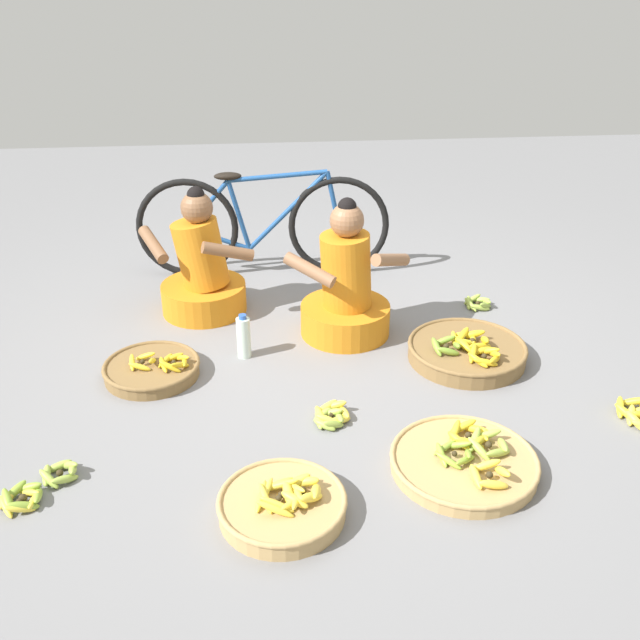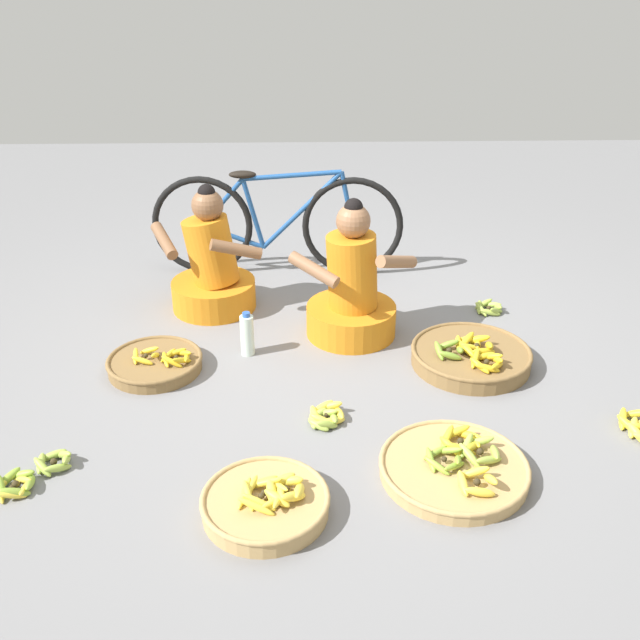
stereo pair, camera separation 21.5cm
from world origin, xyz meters
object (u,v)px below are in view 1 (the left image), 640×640
loose_bananas_near_bicycle (330,416)px  water_bottle (244,337)px  vendor_woman_front (346,292)px  bicycle_leaning (263,225)px  loose_bananas_back_center (478,303)px  vendor_woman_behind (202,273)px  banana_basket_front_center (465,461)px  banana_basket_front_left (467,351)px  loose_bananas_front_right (640,414)px  loose_bananas_mid_right (37,488)px  banana_basket_mid_left (152,368)px  banana_basket_back_left (283,504)px

loose_bananas_near_bicycle → water_bottle: 0.78m
vendor_woman_front → bicycle_leaning: bearing=116.2°
bicycle_leaning → loose_bananas_back_center: size_ratio=8.75×
vendor_woman_front → loose_bananas_near_bicycle: 0.93m
vendor_woman_behind → bicycle_leaning: 0.67m
bicycle_leaning → vendor_woman_behind: bearing=-125.8°
banana_basket_front_center → banana_basket_front_left: bearing=73.8°
vendor_woman_behind → water_bottle: bearing=-67.3°
banana_basket_front_left → loose_bananas_front_right: banana_basket_front_left is taller
banana_basket_front_center → loose_bananas_near_bicycle: banana_basket_front_center is taller
vendor_woman_behind → bicycle_leaning: vendor_woman_behind is taller
loose_bananas_back_center → loose_bananas_front_right: size_ratio=0.69×
vendor_woman_behind → banana_basket_front_center: (1.20, -1.66, -0.21)m
bicycle_leaning → loose_bananas_front_right: bicycle_leaning is taller
bicycle_leaning → water_bottle: bicycle_leaning is taller
water_bottle → loose_bananas_mid_right: bearing=-129.1°
banana_basket_mid_left → banana_basket_front_center: size_ratio=0.79×
vendor_woman_behind → banana_basket_front_center: size_ratio=1.24×
vendor_woman_front → banana_basket_front_center: vendor_woman_front is taller
loose_bananas_mid_right → loose_bananas_front_right: bearing=5.6°
vendor_woman_behind → banana_basket_back_left: 1.92m
banana_basket_front_center → water_bottle: water_bottle is taller
vendor_woman_behind → banana_basket_mid_left: size_ratio=1.56×
bicycle_leaning → water_bottle: 1.16m
banana_basket_front_left → loose_bananas_near_bicycle: (-0.81, -0.50, -0.03)m
loose_bananas_near_bicycle → loose_bananas_front_right: bearing=-5.1°
banana_basket_back_left → banana_basket_front_center: (0.80, 0.21, -0.01)m
bicycle_leaning → banana_basket_back_left: (0.01, -2.41, -0.31)m
loose_bananas_back_center → water_bottle: (-1.47, -0.48, 0.09)m
vendor_woman_behind → banana_basket_back_left: vendor_woman_behind is taller
banana_basket_front_left → loose_bananas_near_bicycle: bearing=-148.0°
loose_bananas_front_right → bicycle_leaning: bearing=132.2°
banana_basket_mid_left → loose_bananas_back_center: banana_basket_mid_left is taller
vendor_woman_front → banana_basket_mid_left: bearing=-160.6°
loose_bananas_back_center → bicycle_leaning: bearing=153.8°
banana_basket_front_center → loose_bananas_front_right: 0.97m
loose_bananas_front_right → water_bottle: water_bottle is taller
banana_basket_back_left → loose_bananas_back_center: banana_basket_back_left is taller
loose_bananas_near_bicycle → banana_basket_front_left: bearing=32.0°
vendor_woman_behind → loose_bananas_near_bicycle: size_ratio=3.48×
banana_basket_front_center → loose_bananas_back_center: banana_basket_front_center is taller
vendor_woman_behind → loose_bananas_near_bicycle: 1.43m
bicycle_leaning → loose_bananas_near_bicycle: bearing=-81.5°
vendor_woman_front → banana_basket_front_left: vendor_woman_front is taller
loose_bananas_mid_right → banana_basket_mid_left: bearing=67.3°
banana_basket_back_left → water_bottle: (-0.15, 1.28, 0.07)m
loose_bananas_front_right → water_bottle: 2.05m
vendor_woman_front → water_bottle: 0.65m
banana_basket_back_left → loose_bananas_near_bicycle: bearing=67.4°
loose_bananas_mid_right → loose_bananas_near_bicycle: loose_bananas_near_bicycle is taller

